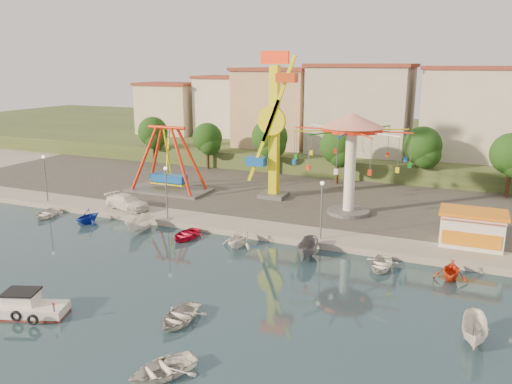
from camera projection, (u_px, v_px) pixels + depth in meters
The scene contains 35 objects.
ground at pixel (163, 288), 36.03m from camera, with size 200.00×200.00×0.00m, color #132935.
quay_deck at pixel (353, 151), 91.13m from camera, with size 200.00×100.00×0.60m, color #9E998E.
asphalt_pad at pixel (297, 188), 62.58m from camera, with size 90.00×28.00×0.01m, color #4C4944.
hill_terrace at pixel (359, 141), 95.28m from camera, with size 200.00×60.00×3.00m, color #384C26.
pirate_ship_ride at pixel (168, 161), 60.10m from camera, with size 10.00×5.00×8.00m.
kamikaze_tower at pixel (275, 129), 55.99m from camera, with size 4.47×3.10×16.50m.
wave_swinger at pixel (351, 141), 50.04m from camera, with size 11.60×11.60×10.40m.
booth_left at pixel (472, 228), 42.41m from camera, with size 5.40×3.78×3.08m.
lamp_post_0 at pixel (46, 180), 55.99m from camera, with size 0.14×0.14×5.00m, color #59595E.
lamp_post_1 at pixel (167, 194), 49.88m from camera, with size 0.14×0.14×5.00m, color #59595E.
lamp_post_2 at pixel (321, 212), 43.77m from camera, with size 0.14×0.14×5.00m, color #59595E.
tree_0 at pixel (153, 132), 77.50m from camera, with size 4.60×4.60×7.19m.
tree_1 at pixel (207, 138), 73.10m from camera, with size 4.35×4.35×6.80m.
tree_2 at pixel (270, 137), 68.71m from camera, with size 5.02×5.02×7.85m.
tree_3 at pixel (338, 146), 63.70m from camera, with size 4.68×4.68×7.32m.
tree_4 at pixel (422, 146), 62.49m from camera, with size 4.86×4.86×7.60m.
tree_5 at pixel (512, 154), 57.06m from camera, with size 4.83×4.83×7.54m.
building_0 at pixel (147, 104), 87.54m from camera, with size 9.26×9.53×11.87m, color beige.
building_1 at pixel (222, 113), 88.08m from camera, with size 12.33×9.01×8.63m, color silver.
building_2 at pixel (293, 108), 83.25m from camera, with size 11.95×9.28×11.23m, color tan.
building_3 at pixel (373, 119), 75.43m from camera, with size 12.59×10.50×9.20m, color beige.
building_4 at pixel (469, 121), 73.30m from camera, with size 10.75×9.23×9.24m, color beige.
cabin_motorboat at pixel (27, 309), 32.06m from camera, with size 5.15×3.38×1.70m.
rowboat_a at pixel (179, 316), 31.20m from camera, with size 2.68×3.75×0.78m, color silver.
rowboat_b at pixel (162, 369), 25.84m from camera, with size 2.70×3.78×0.78m, color white.
skiff at pixel (475, 331), 28.82m from camera, with size 1.43×3.81×1.47m, color white.
van at pixel (127, 202), 53.38m from camera, with size 2.16×5.31×1.54m, color white.
moored_boat_0 at pixel (46, 213), 52.70m from camera, with size 2.59×3.63×0.75m, color silver.
moored_boat_1 at pixel (87, 216), 50.47m from camera, with size 2.49×2.89×1.52m, color #1229A4.
moored_boat_2 at pixel (140, 224), 48.00m from camera, with size 1.52×4.04×1.56m, color silver.
moored_boat_3 at pixel (186, 235), 46.17m from camera, with size 2.59×3.62×0.75m, color red.
moored_boat_4 at pixel (238, 237), 43.99m from camera, with size 2.81×3.26×1.72m, color white.
moored_boat_5 at pixel (308, 249), 41.56m from camera, with size 1.48×3.93×1.52m, color slate.
moored_boat_6 at pixel (381, 264), 39.36m from camera, with size 2.60×3.63×0.75m, color silver.
moored_boat_7 at pixel (451, 270), 37.28m from camera, with size 2.52×2.92×1.54m, color red.
Camera 1 is at (19.27, -27.81, 15.70)m, focal length 35.00 mm.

